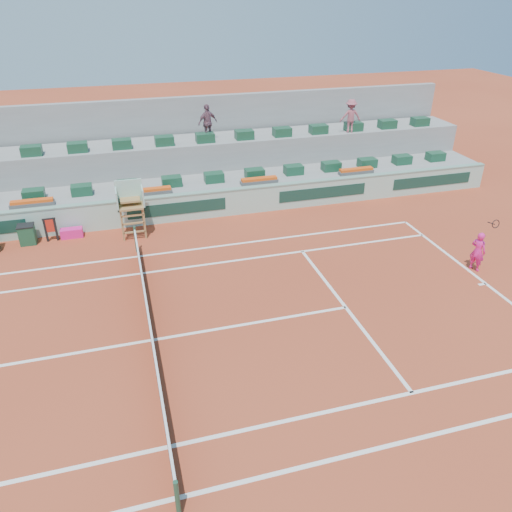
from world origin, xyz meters
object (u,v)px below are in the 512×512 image
at_px(player_bag, 72,233).
at_px(tennis_player, 478,251).
at_px(drink_cooler_a, 27,234).
at_px(umpire_chair, 130,202).

bearing_deg(player_bag, tennis_player, -25.50).
distance_m(drink_cooler_a, tennis_player, 17.78).
height_order(player_bag, umpire_chair, umpire_chair).
height_order(player_bag, drink_cooler_a, drink_cooler_a).
bearing_deg(tennis_player, player_bag, 154.50).
xyz_separation_m(drink_cooler_a, tennis_player, (16.39, -6.87, 0.36)).
distance_m(player_bag, drink_cooler_a, 1.72).
distance_m(umpire_chair, drink_cooler_a, 4.43).
xyz_separation_m(umpire_chair, tennis_player, (12.13, -6.49, -0.76)).
distance_m(player_bag, umpire_chair, 2.94).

